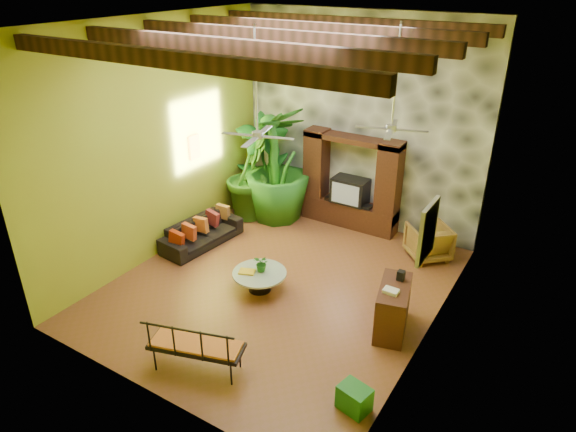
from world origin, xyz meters
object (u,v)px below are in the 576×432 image
Objects in this scene: ceiling_fan_back at (392,117)px; side_console at (393,308)px; tall_plant_a at (264,164)px; ceiling_fan_front at (257,123)px; tall_plant_b at (250,173)px; wicker_armchair at (428,242)px; green_bin at (354,398)px; iron_bench at (193,345)px; sofa at (202,233)px; coffee_table at (260,278)px; tall_plant_c at (276,164)px; entertainment_center at (350,189)px.

side_console is at bearing -58.93° from ceiling_fan_back.
ceiling_fan_back reaches higher than tall_plant_a.
tall_plant_b is (-2.17, 2.68, -2.23)m from ceiling_fan_front.
wicker_armchair is 0.76× the size of side_console.
tall_plant_a reaches higher than green_bin.
green_bin is at bearing -2.86° from iron_bench.
tall_plant_b is 5.44m from side_console.
sofa is 4.91m from side_console.
tall_plant_c is at bearing 116.93° from coffee_table.
tall_plant_a is (-2.28, -0.36, 0.30)m from entertainment_center.
tall_plant_b is 1.47× the size of iron_bench.
ceiling_fan_front is at bearing 170.89° from side_console.
tall_plant_c is at bearing 132.90° from side_console.
ceiling_fan_front reaches higher than tall_plant_c.
tall_plant_a is at bearing 134.80° from green_bin.
iron_bench reaches higher than sofa.
green_bin is (2.65, -5.32, -0.77)m from entertainment_center.
entertainment_center is 5.99m from green_bin.
ceiling_fan_front reaches higher than green_bin.
ceiling_fan_front is at bearing 81.66° from iron_bench.
ceiling_fan_front reaches higher than iron_bench.
side_console is 2.04m from green_bin.
tall_plant_c is at bearing 158.27° from ceiling_fan_back.
sofa is 1.25× the size of iron_bench.
tall_plant_a reaches higher than coffee_table.
ceiling_fan_back is 4.69m from tall_plant_b.
coffee_table reaches higher than green_bin.
green_bin is at bearing -31.99° from ceiling_fan_front.
green_bin is (0.48, -4.79, -0.19)m from wicker_armchair.
tall_plant_a is at bearing 155.13° from tall_plant_c.
iron_bench is at bearing -66.30° from tall_plant_a.
coffee_table is at bearing 162.75° from ceiling_fan_front.
tall_plant_a reaches higher than side_console.
iron_bench reaches higher than wicker_armchair.
coffee_table is at bearing 7.15° from wicker_armchair.
ceiling_fan_front is at bearing 148.01° from green_bin.
ceiling_fan_back is 1.17× the size of iron_bench.
wicker_armchair is 3.85m from coffee_table.
tall_plant_c is 3.47m from coffee_table.
wicker_armchair is at bearing -13.70° from entertainment_center.
side_console is at bearing -53.74° from entertainment_center.
side_console is at bearing -32.99° from tall_plant_c.
tall_plant_a is 0.52m from tall_plant_b.
ceiling_fan_back is 0.80× the size of tall_plant_b.
tall_plant_a is at bearing 122.63° from coffee_table.
ceiling_fan_back is 4.09m from tall_plant_c.
side_console reaches higher than sofa.
coffee_table is (2.19, -0.83, -0.03)m from sofa.
tall_plant_b is (-4.54, -0.33, 0.78)m from wicker_armchair.
wicker_armchair reaches higher than green_bin.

